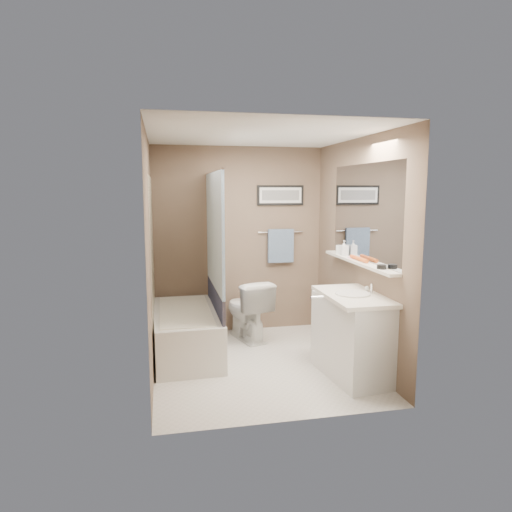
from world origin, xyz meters
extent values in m
plane|color=silver|center=(0.00, 0.00, 0.00)|extent=(2.50, 2.50, 0.00)
cube|color=white|center=(0.00, 0.00, 2.38)|extent=(2.20, 2.50, 0.04)
cube|color=brown|center=(0.00, 1.23, 1.20)|extent=(2.20, 0.04, 2.40)
cube|color=brown|center=(0.00, -1.23, 1.20)|extent=(2.20, 0.04, 2.40)
cube|color=brown|center=(-1.08, 0.00, 1.20)|extent=(0.04, 2.50, 2.40)
cube|color=brown|center=(1.08, 0.00, 1.20)|extent=(0.04, 2.50, 2.40)
cube|color=tan|center=(-1.09, 0.50, 1.00)|extent=(0.02, 1.55, 2.00)
cylinder|color=silver|center=(-0.40, 0.50, 2.05)|extent=(0.02, 1.55, 0.02)
cube|color=white|center=(-0.40, 0.50, 1.40)|extent=(0.03, 1.45, 1.28)
cube|color=#262A47|center=(-0.40, 0.50, 0.58)|extent=(0.03, 1.45, 0.36)
cube|color=silver|center=(1.09, -0.15, 1.62)|extent=(0.02, 1.60, 1.00)
cube|color=silver|center=(1.04, -0.15, 1.10)|extent=(0.12, 1.60, 0.03)
cylinder|color=silver|center=(0.55, 1.22, 1.30)|extent=(0.60, 0.02, 0.02)
cube|color=#7D98B5|center=(0.55, 1.20, 1.12)|extent=(0.34, 0.05, 0.44)
cube|color=black|center=(0.55, 1.23, 1.78)|extent=(0.62, 0.02, 0.26)
cube|color=white|center=(0.55, 1.22, 1.78)|extent=(0.56, 0.00, 0.20)
cube|color=#595959|center=(0.55, 1.22, 1.78)|extent=(0.50, 0.00, 0.13)
cube|color=silver|center=(0.55, -1.24, 1.00)|extent=(0.80, 0.02, 2.00)
cylinder|color=silver|center=(0.22, -1.19, 1.00)|extent=(0.10, 0.02, 0.02)
cube|color=silver|center=(-0.75, 0.47, 0.25)|extent=(0.75, 1.52, 0.50)
cube|color=white|center=(-0.75, 0.47, 0.50)|extent=(0.56, 1.36, 0.02)
imported|color=white|center=(0.03, 0.84, 0.38)|extent=(0.61, 0.83, 0.76)
cube|color=silver|center=(0.85, -0.50, 0.40)|extent=(0.59, 0.95, 0.80)
cube|color=silver|center=(0.84, -0.50, 0.82)|extent=(0.54, 0.96, 0.04)
cylinder|color=silver|center=(0.83, -0.50, 0.85)|extent=(0.34, 0.34, 0.01)
cylinder|color=silver|center=(1.03, -0.50, 0.89)|extent=(0.02, 0.02, 0.10)
sphere|color=silver|center=(1.03, -0.40, 0.87)|extent=(0.05, 0.05, 0.05)
cylinder|color=black|center=(1.04, -0.68, 1.14)|extent=(0.09, 0.09, 0.04)
cylinder|color=#C5531B|center=(1.04, -0.25, 1.14)|extent=(0.04, 0.22, 0.04)
cylinder|color=#CF4E1D|center=(1.04, -0.10, 1.14)|extent=(0.05, 0.22, 0.04)
cube|color=pink|center=(1.04, 0.00, 1.12)|extent=(0.05, 0.16, 0.01)
cylinder|color=silver|center=(1.04, 0.37, 1.17)|extent=(0.08, 0.08, 0.10)
imported|color=#999999|center=(1.04, 0.23, 1.20)|extent=(0.08, 0.08, 0.17)
camera|label=1|loc=(-0.98, -4.57, 1.86)|focal=32.00mm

